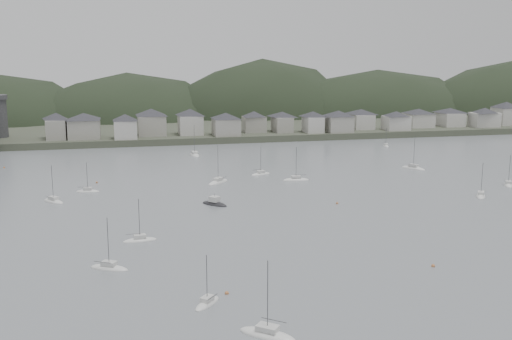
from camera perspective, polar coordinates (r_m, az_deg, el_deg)
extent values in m
plane|color=slate|center=(107.99, 9.32, -10.43)|extent=(900.00, 900.00, 0.00)
cube|color=#383D2D|center=(391.49, -7.44, 5.22)|extent=(900.00, 250.00, 3.00)
ellipsoid|color=black|center=(368.88, -12.04, 2.95)|extent=(132.08, 90.41, 79.74)
ellipsoid|color=black|center=(380.09, 0.59, 3.00)|extent=(133.88, 88.37, 101.41)
ellipsoid|color=black|center=(399.79, 11.32, 3.51)|extent=(165.81, 81.78, 82.55)
cube|color=gray|center=(277.64, -18.48, 3.71)|extent=(8.34, 12.91, 8.59)
pyramid|color=#28282D|center=(277.04, -18.55, 4.90)|extent=(15.78, 15.78, 3.01)
cube|color=gray|center=(276.19, -16.07, 3.78)|extent=(13.68, 13.35, 8.36)
pyramid|color=#28282D|center=(275.60, -16.13, 4.95)|extent=(20.07, 20.07, 2.93)
cube|color=#B5B2AA|center=(270.62, -12.36, 3.79)|extent=(9.78, 10.20, 8.08)
pyramid|color=#28282D|center=(270.03, -12.41, 4.94)|extent=(14.83, 14.83, 2.83)
cube|color=gray|center=(280.55, -9.93, 4.22)|extent=(12.59, 13.33, 9.09)
pyramid|color=#28282D|center=(279.94, -9.97, 5.47)|extent=(19.24, 19.24, 3.18)
cube|color=#B5B2AA|center=(280.61, -6.28, 4.30)|extent=(10.74, 12.17, 8.87)
pyramid|color=#28282D|center=(280.01, -6.31, 5.51)|extent=(17.01, 17.01, 3.10)
cube|color=gray|center=(276.57, -2.88, 4.13)|extent=(11.63, 12.09, 7.69)
pyramid|color=#28282D|center=(276.02, -2.89, 5.20)|extent=(17.61, 17.61, 2.69)
cube|color=gray|center=(288.11, -0.18, 4.39)|extent=(10.37, 9.35, 7.44)
pyramid|color=#28282D|center=(287.59, -0.18, 5.38)|extent=(14.65, 14.65, 2.60)
cube|color=gray|center=(289.12, 2.51, 4.38)|extent=(8.24, 12.20, 7.22)
pyramid|color=#28282D|center=(288.62, 2.52, 5.34)|extent=(15.17, 15.17, 2.53)
cube|color=#B5B2AA|center=(288.22, 5.46, 4.34)|extent=(8.06, 10.91, 7.46)
pyramid|color=#28282D|center=(287.70, 5.48, 5.34)|extent=(14.08, 14.08, 2.61)
cube|color=gray|center=(290.99, 7.86, 4.37)|extent=(11.73, 11.78, 7.66)
pyramid|color=#28282D|center=(290.47, 7.89, 5.39)|extent=(17.46, 17.46, 2.68)
cube|color=#B5B2AA|center=(306.02, 9.97, 4.59)|extent=(10.19, 13.02, 7.33)
pyramid|color=#28282D|center=(305.54, 10.00, 5.51)|extent=(17.23, 17.23, 2.57)
cube|color=#B5B2AA|center=(304.31, 13.22, 4.39)|extent=(11.70, 9.81, 6.88)
pyramid|color=#28282D|center=(303.85, 13.25, 5.26)|extent=(15.97, 15.97, 2.41)
cube|color=#B5B2AA|center=(319.85, 15.23, 4.61)|extent=(12.83, 12.48, 7.00)
pyramid|color=#28282D|center=(319.41, 15.27, 5.45)|extent=(18.79, 18.79, 2.45)
cube|color=#B5B2AA|center=(329.39, 18.00, 4.62)|extent=(11.07, 13.50, 6.97)
pyramid|color=#28282D|center=(328.96, 18.05, 5.44)|extent=(18.25, 18.25, 2.44)
cube|color=#B5B2AA|center=(331.16, 20.96, 4.50)|extent=(13.75, 9.12, 7.34)
pyramid|color=#28282D|center=(330.72, 21.02, 5.35)|extent=(16.97, 16.97, 2.57)
cube|color=#B5B2AA|center=(345.84, 22.72, 4.76)|extent=(11.37, 11.57, 9.05)
pyramid|color=#28282D|center=(345.34, 22.80, 5.77)|extent=(17.03, 17.03, 3.17)
ellipsoid|color=silver|center=(97.70, -4.68, -12.63)|extent=(5.70, 6.25, 1.29)
cube|color=silver|center=(97.33, -4.69, -12.12)|extent=(2.53, 2.63, 0.70)
cylinder|color=#3F3F42|center=(96.12, -4.72, -10.35)|extent=(0.12, 0.12, 8.03)
cylinder|color=#3F3F42|center=(96.41, -4.17, -11.99)|extent=(1.93, 2.28, 0.10)
ellipsoid|color=silver|center=(199.28, 0.46, -0.43)|extent=(7.73, 4.92, 1.48)
cube|color=silver|center=(199.08, 0.46, -0.14)|extent=(3.00, 2.46, 0.70)
cylinder|color=#3F3F42|center=(198.40, 0.46, 0.91)|extent=(0.12, 0.12, 9.22)
cylinder|color=#3F3F42|center=(199.16, 0.08, 0.02)|extent=(3.12, 1.32, 0.10)
ellipsoid|color=silver|center=(87.48, 1.11, -15.52)|extent=(8.51, 7.81, 1.75)
cube|color=silver|center=(86.96, 1.11, -14.83)|extent=(3.59, 3.46, 0.70)
cylinder|color=#3F3F42|center=(85.13, 1.12, -12.12)|extent=(0.12, 0.12, 10.96)
cylinder|color=#3F3F42|center=(87.90, 1.72, -14.14)|extent=(3.08, 2.63, 0.10)
ellipsoid|color=silver|center=(171.19, -18.76, -2.89)|extent=(6.97, 7.74, 1.58)
cube|color=silver|center=(170.95, -18.78, -2.53)|extent=(3.10, 3.25, 0.70)
cylinder|color=#3F3F42|center=(170.11, -18.86, -1.22)|extent=(0.12, 0.12, 9.90)
cylinder|color=#3F3F42|center=(169.85, -19.13, -2.45)|extent=(2.33, 2.82, 0.10)
ellipsoid|color=silver|center=(216.76, 14.79, 0.12)|extent=(7.18, 9.34, 1.83)
cube|color=silver|center=(216.55, 14.80, 0.44)|extent=(3.36, 3.77, 0.70)
cylinder|color=#3F3F42|center=(215.79, 14.86, 1.65)|extent=(0.12, 0.12, 11.42)
cylinder|color=#3F3F42|center=(214.83, 14.79, 0.50)|extent=(2.19, 3.58, 0.10)
ellipsoid|color=silver|center=(179.83, 20.66, -2.37)|extent=(6.18, 7.62, 1.51)
cube|color=silver|center=(179.61, 20.68, -2.04)|extent=(2.84, 3.12, 0.70)
cylinder|color=#3F3F42|center=(178.85, 20.76, -0.85)|extent=(0.12, 0.12, 9.43)
cylinder|color=#3F3F42|center=(179.00, 21.09, -1.93)|extent=(1.96, 2.88, 0.10)
ellipsoid|color=silver|center=(180.77, -15.76, -2.01)|extent=(7.21, 3.75, 1.38)
cube|color=silver|center=(180.56, -15.77, -1.71)|extent=(2.70, 2.04, 0.70)
cylinder|color=#3F3F42|center=(179.87, -15.83, -0.63)|extent=(0.12, 0.12, 8.61)
cylinder|color=#3F3F42|center=(180.23, -16.17, -1.57)|extent=(3.04, 0.82, 0.10)
ellipsoid|color=silver|center=(268.63, 12.29, 2.24)|extent=(3.28, 6.61, 1.27)
cube|color=silver|center=(268.50, 12.30, 2.43)|extent=(1.82, 2.45, 0.70)
cylinder|color=#3F3F42|center=(268.07, 12.32, 3.11)|extent=(0.12, 0.12, 7.91)
cylinder|color=#3F3F42|center=(269.32, 12.15, 2.58)|extent=(0.68, 2.81, 0.10)
ellipsoid|color=silver|center=(239.34, -5.88, 1.41)|extent=(4.01, 9.89, 1.93)
cube|color=silver|center=(239.14, -5.89, 1.70)|extent=(2.44, 3.56, 0.70)
cylinder|color=#3F3F42|center=(238.42, -5.91, 2.87)|extent=(0.12, 0.12, 12.05)
cylinder|color=#3F3F42|center=(240.77, -5.90, 1.90)|extent=(0.52, 4.33, 0.10)
ellipsoid|color=silver|center=(190.41, 3.84, -0.99)|extent=(8.70, 3.69, 1.69)
cube|color=silver|center=(190.18, 3.84, -0.65)|extent=(3.15, 2.20, 0.70)
cylinder|color=#3F3F42|center=(189.38, 3.86, 0.62)|extent=(0.12, 0.12, 10.55)
cylinder|color=#3F3F42|center=(190.68, 4.26, -0.46)|extent=(3.78, 0.55, 0.10)
ellipsoid|color=silver|center=(130.85, -11.02, -6.65)|extent=(7.44, 2.95, 1.45)
cube|color=silver|center=(130.55, -11.03, -6.22)|extent=(2.67, 1.81, 0.70)
cylinder|color=#3F3F42|center=(129.54, -11.09, -4.68)|extent=(0.12, 0.12, 9.07)
cylinder|color=#3F3F42|center=(130.47, -11.62, -6.01)|extent=(3.26, 0.39, 0.10)
ellipsoid|color=silver|center=(198.31, 22.94, -1.35)|extent=(5.74, 7.68, 1.49)
cube|color=silver|center=(198.11, 22.96, -1.06)|extent=(2.71, 3.08, 0.70)
cylinder|color=#3F3F42|center=(197.43, 23.04, 0.01)|extent=(0.12, 0.12, 9.33)
cylinder|color=#3F3F42|center=(198.54, 22.62, -0.85)|extent=(1.73, 2.98, 0.10)
ellipsoid|color=silver|center=(186.78, -3.63, -1.22)|extent=(8.79, 8.90, 1.90)
cube|color=silver|center=(186.52, -3.64, -0.84)|extent=(3.81, 3.83, 0.70)
cylinder|color=#3F3F42|center=(185.61, -3.65, 0.62)|extent=(0.12, 0.12, 11.85)
cylinder|color=#3F3F42|center=(185.43, -3.21, -0.73)|extent=(3.05, 3.12, 0.10)
ellipsoid|color=silver|center=(115.61, -13.82, -9.13)|extent=(7.92, 6.00, 1.54)
cube|color=silver|center=(115.25, -13.85, -8.63)|extent=(3.19, 2.82, 0.70)
cylinder|color=#3F3F42|center=(114.03, -13.94, -6.78)|extent=(0.12, 0.12, 9.65)
cylinder|color=#3F3F42|center=(114.45, -14.47, -8.51)|extent=(3.06, 1.82, 0.10)
ellipsoid|color=black|center=(159.48, -3.98, -3.31)|extent=(7.43, 7.97, 1.77)
cube|color=silver|center=(159.12, -3.99, -2.78)|extent=(3.27, 3.29, 1.40)
cylinder|color=#3F3F42|center=(158.91, -3.99, -2.46)|extent=(0.10, 0.10, 1.20)
sphere|color=#B66D3C|center=(101.33, -2.81, -11.66)|extent=(0.70, 0.70, 0.70)
sphere|color=#B66D3C|center=(192.85, -14.96, -1.15)|extent=(0.70, 0.70, 0.70)
sphere|color=#B66D3C|center=(161.61, 7.75, -3.16)|extent=(0.70, 0.70, 0.70)
sphere|color=#B66D3C|center=(118.25, 16.55, -8.77)|extent=(0.70, 0.70, 0.70)
sphere|color=#B66D3C|center=(229.18, -22.91, 0.21)|extent=(0.70, 0.70, 0.70)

